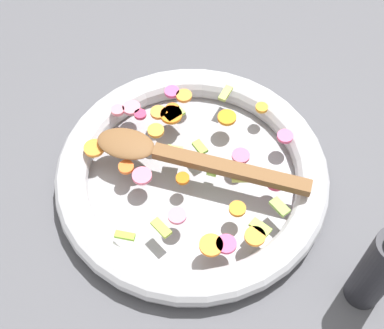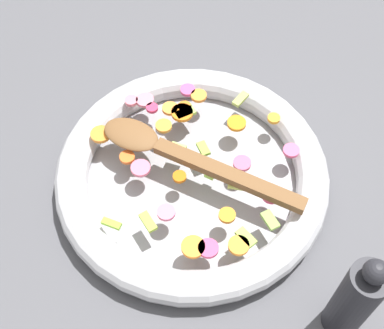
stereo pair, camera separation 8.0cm
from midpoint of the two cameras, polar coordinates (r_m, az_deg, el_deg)
name	(u,v)px [view 2 (the right image)]	position (r m, az deg, el deg)	size (l,w,h in m)	color
ground_plane	(192,182)	(0.84, 2.71, -2.08)	(4.00, 4.00, 0.00)	#4C4C51
skillet	(192,174)	(0.82, 2.77, -1.28)	(0.42, 0.42, 0.05)	gray
chopped_vegetables	(193,157)	(0.80, 2.91, 0.63)	(0.33, 0.32, 0.01)	orange
wooden_spoon	(179,154)	(0.79, 1.52, 0.87)	(0.30, 0.21, 0.01)	brown
pepper_mill	(355,300)	(0.71, 20.21, -13.65)	(0.05, 0.05, 0.19)	#232328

